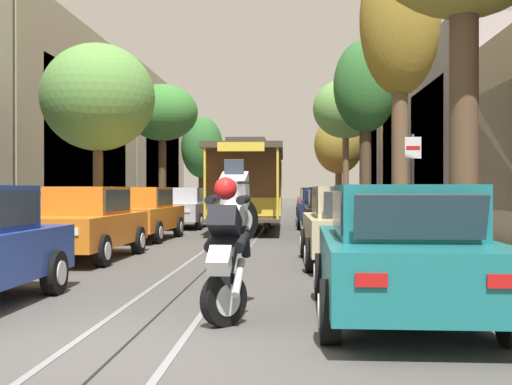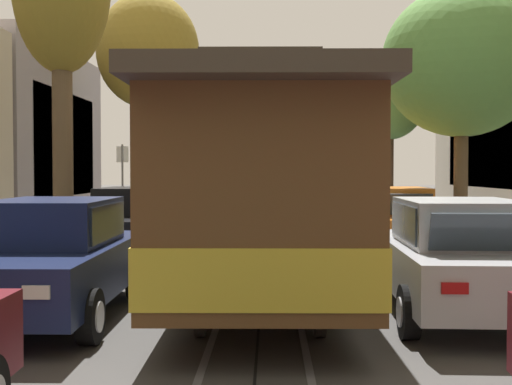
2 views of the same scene
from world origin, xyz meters
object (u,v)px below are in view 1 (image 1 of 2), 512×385
(pedestrian_on_right_pavement, at_px, (399,200))
(street_tree_kerb_right_mid, at_px, (365,90))
(street_tree_kerb_right_far, at_px, (339,145))
(cable_car_trolley, at_px, (249,185))
(parked_car_teal_sixth_left, at_px, (216,202))
(parked_car_maroon_fifth_right, at_px, (317,204))
(street_tree_kerb_left_fourth, at_px, (202,148))
(parked_car_beige_second_right, at_px, (351,225))
(parked_car_maroon_far_right, at_px, (312,200))
(street_tree_kerb_right_second, at_px, (400,27))
(pedestrian_on_left_pavement, at_px, (112,203))
(street_sign_post, at_px, (413,181))
(parked_car_orange_mid_left, at_px, (140,213))
(parked_car_orange_second_left, at_px, (83,223))
(parked_car_maroon_fifth_left, at_px, (198,204))
(street_tree_kerb_left_second, at_px, (98,98))
(parked_car_navy_fourth_right, at_px, (322,207))
(street_tree_kerb_left_mid, at_px, (162,114))
(parked_car_silver_fourth_left, at_px, (183,207))
(motorcycle_with_rider, at_px, (230,235))
(parked_car_black_mid_right, at_px, (335,213))
(parked_car_brown_sixth_right, at_px, (315,202))
(street_tree_kerb_right_fourth, at_px, (346,110))
(parked_car_teal_near_right, at_px, (401,251))

(pedestrian_on_right_pavement, bearing_deg, street_tree_kerb_right_mid, -109.77)
(street_tree_kerb_right_far, distance_m, cable_car_trolley, 21.32)
(parked_car_teal_sixth_left, height_order, parked_car_maroon_fifth_right, same)
(parked_car_maroon_fifth_right, distance_m, street_tree_kerb_left_fourth, 14.56)
(parked_car_beige_second_right, height_order, parked_car_maroon_far_right, same)
(street_tree_kerb_right_second, bearing_deg, parked_car_beige_second_right, -107.95)
(street_tree_kerb_right_second, relative_size, pedestrian_on_left_pavement, 5.23)
(cable_car_trolley, xyz_separation_m, street_sign_post, (4.31, -10.08, 0.04))
(parked_car_beige_second_right, distance_m, street_sign_post, 2.26)
(parked_car_orange_mid_left, height_order, cable_car_trolley, cable_car_trolley)
(parked_car_orange_second_left, bearing_deg, pedestrian_on_left_pavement, 102.66)
(parked_car_maroon_fifth_left, xyz_separation_m, street_tree_kerb_right_mid, (7.50, -4.44, 4.76))
(street_tree_kerb_left_second, distance_m, street_tree_kerb_right_second, 9.29)
(parked_car_maroon_fifth_right, bearing_deg, parked_car_navy_fourth_right, -90.30)
(street_tree_kerb_left_mid, height_order, pedestrian_on_right_pavement, street_tree_kerb_left_mid)
(cable_car_trolley, xyz_separation_m, pedestrian_on_right_pavement, (7.04, 9.02, -0.71))
(parked_car_silver_fourth_left, bearing_deg, street_tree_kerb_left_second, -106.05)
(motorcycle_with_rider, bearing_deg, pedestrian_on_right_pavement, 76.89)
(parked_car_black_mid_right, distance_m, parked_car_maroon_far_right, 23.90)
(parked_car_teal_sixth_left, bearing_deg, parked_car_maroon_far_right, 47.65)
(parked_car_silver_fourth_left, relative_size, parked_car_navy_fourth_right, 1.01)
(pedestrian_on_right_pavement, bearing_deg, parked_car_orange_second_left, -116.60)
(parked_car_teal_sixth_left, height_order, parked_car_navy_fourth_right, same)
(parked_car_brown_sixth_right, height_order, pedestrian_on_left_pavement, pedestrian_on_left_pavement)
(parked_car_teal_sixth_left, distance_m, street_tree_kerb_right_fourth, 8.92)
(street_tree_kerb_left_mid, relative_size, street_tree_kerb_right_fourth, 0.88)
(parked_car_brown_sixth_right, relative_size, street_tree_kerb_left_fourth, 0.70)
(parked_car_orange_second_left, relative_size, parked_car_maroon_fifth_right, 1.01)
(parked_car_orange_second_left, distance_m, pedestrian_on_right_pavement, 22.22)
(parked_car_navy_fourth_right, bearing_deg, street_tree_kerb_right_second, -74.00)
(parked_car_teal_sixth_left, xyz_separation_m, street_sign_post, (7.02, -22.87, 0.91))
(parked_car_teal_near_right, xyz_separation_m, parked_car_maroon_far_right, (0.03, 36.16, 0.00))
(parked_car_silver_fourth_left, distance_m, street_tree_kerb_right_far, 21.36)
(street_tree_kerb_right_second, bearing_deg, motorcycle_with_rider, -108.15)
(parked_car_orange_second_left, relative_size, parked_car_navy_fourth_right, 1.01)
(parked_car_teal_near_right, height_order, parked_car_brown_sixth_right, same)
(street_tree_kerb_right_mid, distance_m, motorcycle_with_rider, 20.42)
(parked_car_navy_fourth_right, xyz_separation_m, pedestrian_on_left_pavement, (-8.58, 0.88, 0.13))
(pedestrian_on_left_pavement, bearing_deg, motorcycle_with_rider, -70.90)
(street_tree_kerb_right_mid, bearing_deg, street_tree_kerb_left_fourth, 118.35)
(parked_car_silver_fourth_left, bearing_deg, street_tree_kerb_right_mid, 10.27)
(street_tree_kerb_left_fourth, bearing_deg, parked_car_brown_sixth_right, -41.69)
(parked_car_beige_second_right, relative_size, pedestrian_on_left_pavement, 2.67)
(parked_car_teal_near_right, relative_size, parked_car_black_mid_right, 1.01)
(street_tree_kerb_right_second, bearing_deg, street_tree_kerb_left_second, 175.08)
(parked_car_teal_near_right, height_order, street_tree_kerb_right_fourth, street_tree_kerb_right_fourth)
(parked_car_orange_second_left, relative_size, pedestrian_on_left_pavement, 2.68)
(pedestrian_on_left_pavement, relative_size, pedestrian_on_right_pavement, 0.98)
(parked_car_orange_mid_left, relative_size, parked_car_beige_second_right, 1.01)
(parked_car_maroon_fifth_left, relative_size, parked_car_maroon_fifth_right, 1.01)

